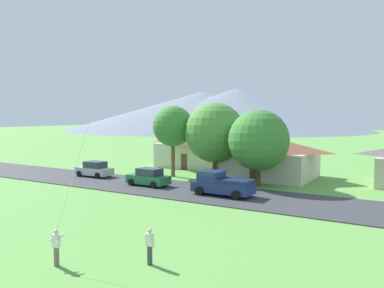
{
  "coord_description": "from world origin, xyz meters",
  "views": [
    {
      "loc": [
        10.38,
        -2.02,
        6.82
      ],
      "look_at": [
        -1.95,
        18.52,
        5.06
      ],
      "focal_mm": 36.57,
      "sensor_mm": 36.0,
      "label": 1
    }
  ],
  "objects_px": {
    "parked_car_silver_mid_west": "(94,169)",
    "house_right_center": "(196,148)",
    "tree_left_of_center": "(173,126)",
    "watcher_person": "(150,246)",
    "tree_near_left": "(215,133)",
    "tree_center": "(259,140)",
    "parked_car_green_west_end": "(149,177)",
    "house_rightmost": "(268,156)",
    "pickup_truck_navy_west_side": "(221,184)"
  },
  "relations": [
    {
      "from": "tree_near_left",
      "to": "tree_center",
      "type": "height_order",
      "value": "tree_near_left"
    },
    {
      "from": "house_right_center",
      "to": "parked_car_silver_mid_west",
      "type": "bearing_deg",
      "value": -111.62
    },
    {
      "from": "tree_center",
      "to": "pickup_truck_navy_west_side",
      "type": "height_order",
      "value": "tree_center"
    },
    {
      "from": "parked_car_silver_mid_west",
      "to": "watcher_person",
      "type": "height_order",
      "value": "parked_car_silver_mid_west"
    },
    {
      "from": "tree_center",
      "to": "watcher_person",
      "type": "xyz_separation_m",
      "value": [
        3.05,
        -21.19,
        -3.57
      ]
    },
    {
      "from": "house_rightmost",
      "to": "tree_left_of_center",
      "type": "relative_size",
      "value": 1.31
    },
    {
      "from": "house_right_center",
      "to": "pickup_truck_navy_west_side",
      "type": "bearing_deg",
      "value": -53.33
    },
    {
      "from": "parked_car_silver_mid_west",
      "to": "pickup_truck_navy_west_side",
      "type": "relative_size",
      "value": 0.81
    },
    {
      "from": "tree_center",
      "to": "parked_car_green_west_end",
      "type": "distance_m",
      "value": 11.12
    },
    {
      "from": "house_right_center",
      "to": "tree_near_left",
      "type": "bearing_deg",
      "value": -48.59
    },
    {
      "from": "tree_left_of_center",
      "to": "parked_car_silver_mid_west",
      "type": "xyz_separation_m",
      "value": [
        -7.15,
        -4.89,
        -4.72
      ]
    },
    {
      "from": "house_rightmost",
      "to": "parked_car_green_west_end",
      "type": "distance_m",
      "value": 13.77
    },
    {
      "from": "house_right_center",
      "to": "parked_car_green_west_end",
      "type": "height_order",
      "value": "house_right_center"
    },
    {
      "from": "house_rightmost",
      "to": "tree_near_left",
      "type": "xyz_separation_m",
      "value": [
        -4.38,
        -4.17,
        2.64
      ]
    },
    {
      "from": "tree_left_of_center",
      "to": "tree_center",
      "type": "bearing_deg",
      "value": -4.73
    },
    {
      "from": "house_rightmost",
      "to": "parked_car_green_west_end",
      "type": "bearing_deg",
      "value": -124.98
    },
    {
      "from": "house_right_center",
      "to": "pickup_truck_navy_west_side",
      "type": "relative_size",
      "value": 1.96
    },
    {
      "from": "house_rightmost",
      "to": "pickup_truck_navy_west_side",
      "type": "relative_size",
      "value": 1.98
    },
    {
      "from": "house_rightmost",
      "to": "tree_near_left",
      "type": "bearing_deg",
      "value": -136.38
    },
    {
      "from": "pickup_truck_navy_west_side",
      "to": "house_rightmost",
      "type": "bearing_deg",
      "value": 90.95
    },
    {
      "from": "tree_near_left",
      "to": "watcher_person",
      "type": "xyz_separation_m",
      "value": [
        8.62,
        -22.83,
        -4.1
      ]
    },
    {
      "from": "parked_car_green_west_end",
      "to": "tree_near_left",
      "type": "bearing_deg",
      "value": 63.77
    },
    {
      "from": "tree_left_of_center",
      "to": "watcher_person",
      "type": "height_order",
      "value": "tree_left_of_center"
    },
    {
      "from": "house_right_center",
      "to": "tree_left_of_center",
      "type": "xyz_separation_m",
      "value": [
        1.88,
        -8.4,
        3.09
      ]
    },
    {
      "from": "parked_car_silver_mid_west",
      "to": "house_right_center",
      "type": "bearing_deg",
      "value": 68.38
    },
    {
      "from": "tree_near_left",
      "to": "parked_car_silver_mid_west",
      "type": "xyz_separation_m",
      "value": [
        -11.98,
        -5.68,
        -4.11
      ]
    },
    {
      "from": "tree_near_left",
      "to": "parked_car_green_west_end",
      "type": "xyz_separation_m",
      "value": [
        -3.47,
        -7.05,
        -4.11
      ]
    },
    {
      "from": "tree_near_left",
      "to": "tree_center",
      "type": "bearing_deg",
      "value": -16.45
    },
    {
      "from": "tree_center",
      "to": "watcher_person",
      "type": "relative_size",
      "value": 4.4
    },
    {
      "from": "tree_near_left",
      "to": "tree_center",
      "type": "distance_m",
      "value": 5.83
    },
    {
      "from": "watcher_person",
      "to": "tree_near_left",
      "type": "bearing_deg",
      "value": 110.69
    },
    {
      "from": "tree_near_left",
      "to": "tree_left_of_center",
      "type": "xyz_separation_m",
      "value": [
        -4.83,
        -0.78,
        0.61
      ]
    },
    {
      "from": "tree_left_of_center",
      "to": "tree_near_left",
      "type": "bearing_deg",
      "value": 9.21
    },
    {
      "from": "pickup_truck_navy_west_side",
      "to": "parked_car_green_west_end",
      "type": "bearing_deg",
      "value": 176.49
    },
    {
      "from": "house_right_center",
      "to": "pickup_truck_navy_west_side",
      "type": "xyz_separation_m",
      "value": [
        11.28,
        -15.15,
        -1.44
      ]
    },
    {
      "from": "tree_near_left",
      "to": "parked_car_green_west_end",
      "type": "height_order",
      "value": "tree_near_left"
    },
    {
      "from": "house_right_center",
      "to": "watcher_person",
      "type": "height_order",
      "value": "house_right_center"
    },
    {
      "from": "parked_car_green_west_end",
      "to": "parked_car_silver_mid_west",
      "type": "xyz_separation_m",
      "value": [
        -8.51,
        1.37,
        0.0
      ]
    },
    {
      "from": "watcher_person",
      "to": "tree_left_of_center",
      "type": "bearing_deg",
      "value": 121.39
    },
    {
      "from": "tree_near_left",
      "to": "parked_car_green_west_end",
      "type": "distance_m",
      "value": 8.87
    },
    {
      "from": "tree_near_left",
      "to": "house_rightmost",
      "type": "bearing_deg",
      "value": 43.62
    },
    {
      "from": "house_right_center",
      "to": "parked_car_silver_mid_west",
      "type": "xyz_separation_m",
      "value": [
        -5.27,
        -13.29,
        -1.63
      ]
    },
    {
      "from": "tree_center",
      "to": "parked_car_silver_mid_west",
      "type": "height_order",
      "value": "tree_center"
    },
    {
      "from": "parked_car_green_west_end",
      "to": "parked_car_silver_mid_west",
      "type": "relative_size",
      "value": 1.0
    },
    {
      "from": "tree_left_of_center",
      "to": "watcher_person",
      "type": "distance_m",
      "value": 26.25
    },
    {
      "from": "tree_near_left",
      "to": "tree_left_of_center",
      "type": "bearing_deg",
      "value": -170.79
    },
    {
      "from": "house_rightmost",
      "to": "tree_center",
      "type": "distance_m",
      "value": 6.3
    },
    {
      "from": "tree_center",
      "to": "parked_car_silver_mid_west",
      "type": "xyz_separation_m",
      "value": [
        -17.55,
        -4.03,
        -3.58
      ]
    },
    {
      "from": "parked_car_silver_mid_west",
      "to": "tree_center",
      "type": "bearing_deg",
      "value": 12.94
    },
    {
      "from": "tree_center",
      "to": "parked_car_green_west_end",
      "type": "xyz_separation_m",
      "value": [
        -9.04,
        -5.4,
        -3.58
      ]
    }
  ]
}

